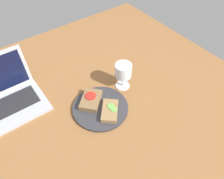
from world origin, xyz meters
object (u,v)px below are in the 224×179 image
(plate, at_px, (100,108))
(sandwich_with_cucumber, at_px, (110,111))
(wine_glass, at_px, (123,72))
(laptop, at_px, (4,97))
(sandwich_with_tomato, at_px, (91,100))

(plate, bearing_deg, sandwich_with_cucumber, -70.76)
(wine_glass, height_order, laptop, laptop)
(plate, xyz_separation_m, laptop, (-0.32, 0.27, 0.04))
(wine_glass, xyz_separation_m, laptop, (-0.49, 0.22, -0.05))
(wine_glass, bearing_deg, laptop, 155.45)
(sandwich_with_tomato, relative_size, sandwich_with_cucumber, 1.08)
(sandwich_with_tomato, bearing_deg, laptop, 143.55)
(sandwich_with_cucumber, height_order, wine_glass, wine_glass)
(wine_glass, bearing_deg, plate, -162.59)
(sandwich_with_cucumber, relative_size, wine_glass, 0.97)
(sandwich_with_tomato, height_order, laptop, laptop)
(sandwich_with_tomato, xyz_separation_m, sandwich_with_cucumber, (0.03, -0.10, -0.00))
(sandwich_with_cucumber, bearing_deg, laptop, 136.29)
(sandwich_with_tomato, xyz_separation_m, laptop, (-0.31, 0.23, 0.02))
(plate, xyz_separation_m, sandwich_with_cucumber, (0.02, -0.05, 0.02))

